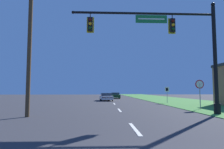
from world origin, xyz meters
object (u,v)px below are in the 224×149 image
object	(u,v)px
car_ahead	(106,97)
far_car	(115,95)
stop_sign	(200,88)
utility_pole_near	(30,45)
route_sign_post	(167,91)
signal_mast	(179,44)

from	to	relation	value
car_ahead	far_car	world-z (taller)	same
stop_sign	utility_pole_near	world-z (taller)	utility_pole_near
car_ahead	route_sign_post	distance (m)	10.44
route_sign_post	far_car	bearing A→B (deg)	109.82
car_ahead	route_sign_post	bearing A→B (deg)	-42.06
far_car	utility_pole_near	xyz separation A→B (m)	(-7.11, -28.54, 3.87)
stop_sign	route_sign_post	distance (m)	8.31
utility_pole_near	route_sign_post	bearing A→B (deg)	44.71
route_sign_post	car_ahead	bearing A→B (deg)	137.94
far_car	utility_pole_near	size ratio (longest dim) A/B	0.50
far_car	route_sign_post	xyz separation A→B (m)	(5.71, -15.85, 0.92)
route_sign_post	utility_pole_near	size ratio (longest dim) A/B	0.23
signal_mast	car_ahead	size ratio (longest dim) A/B	2.13
stop_sign	utility_pole_near	bearing A→B (deg)	-161.37
car_ahead	utility_pole_near	bearing A→B (deg)	-104.54
far_car	route_sign_post	distance (m)	16.88
route_sign_post	utility_pole_near	bearing A→B (deg)	-135.29
car_ahead	route_sign_post	world-z (taller)	route_sign_post
utility_pole_near	stop_sign	bearing A→B (deg)	18.63
car_ahead	stop_sign	world-z (taller)	stop_sign
signal_mast	route_sign_post	world-z (taller)	signal_mast
signal_mast	route_sign_post	bearing A→B (deg)	76.29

